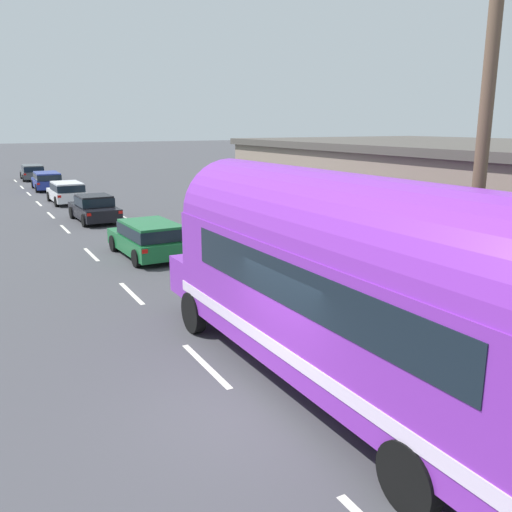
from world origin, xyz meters
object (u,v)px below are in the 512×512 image
(car_second, at_px, (94,207))
(car_fourth, at_px, (47,180))
(car_fifth, at_px, (32,171))
(car_third, at_px, (67,191))
(painted_bus, at_px, (356,280))
(car_lead, at_px, (149,237))
(utility_pole, at_px, (482,153))

(car_second, relative_size, car_fourth, 0.94)
(car_fifth, bearing_deg, car_third, -89.52)
(painted_bus, bearing_deg, car_third, 90.17)
(painted_bus, distance_m, car_lead, 12.58)
(car_lead, height_order, car_second, same)
(car_lead, bearing_deg, car_fourth, 90.75)
(car_third, relative_size, car_fourth, 0.92)
(car_second, bearing_deg, painted_bus, -90.09)
(car_third, distance_m, car_fourth, 8.24)
(car_second, height_order, car_fifth, same)
(utility_pole, distance_m, car_fifth, 46.44)
(car_lead, xyz_separation_m, car_fifth, (-0.38, 33.39, 0.01))
(utility_pole, xyz_separation_m, car_second, (-2.41, 21.78, -3.70))
(utility_pole, relative_size, car_fifth, 1.85)
(painted_bus, xyz_separation_m, car_lead, (0.15, 12.48, -1.52))
(car_second, bearing_deg, car_fifth, 90.61)
(utility_pole, height_order, car_fifth, utility_pole)
(utility_pole, height_order, car_second, utility_pole)
(painted_bus, relative_size, car_second, 2.72)
(utility_pole, relative_size, car_lead, 1.95)
(painted_bus, bearing_deg, car_fifth, 90.28)
(car_lead, height_order, car_fourth, same)
(utility_pole, relative_size, car_third, 1.99)
(car_second, xyz_separation_m, car_fifth, (-0.26, 24.44, 0.07))
(utility_pole, relative_size, painted_bus, 0.72)
(car_third, bearing_deg, painted_bus, -89.83)
(car_lead, bearing_deg, utility_pole, -79.88)
(car_fifth, bearing_deg, car_fourth, -89.62)
(car_second, relative_size, car_fifth, 0.94)
(painted_bus, bearing_deg, car_fourth, 90.26)
(painted_bus, bearing_deg, car_second, 89.91)
(car_third, relative_size, car_fifth, 0.93)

